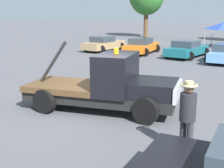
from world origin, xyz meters
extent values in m
plane|color=#545459|center=(0.00, 0.00, 0.00)|extent=(160.00, 160.00, 0.00)
cube|color=black|center=(0.00, 0.00, 0.53)|extent=(5.76, 3.06, 0.35)
cube|color=black|center=(1.92, 0.47, 0.98)|extent=(1.90, 2.03, 0.55)
cube|color=silver|center=(2.71, 0.66, 0.95)|extent=(0.55, 1.79, 0.50)
cube|color=black|center=(0.59, 0.14, 1.41)|extent=(1.65, 2.25, 1.42)
cube|color=brown|center=(-1.33, -0.32, 0.81)|extent=(3.14, 2.61, 0.22)
cylinder|color=black|center=(-1.84, -0.45, 1.70)|extent=(1.18, 0.40, 1.63)
cylinder|color=orange|center=(0.59, 0.14, 2.23)|extent=(0.18, 0.18, 0.20)
cylinder|color=black|center=(1.62, 1.38, 0.44)|extent=(0.88, 0.26, 0.88)
cylinder|color=black|center=(2.07, -0.48, 0.44)|extent=(0.88, 0.26, 0.88)
cylinder|color=black|center=(-1.96, 0.51, 0.44)|extent=(0.88, 0.26, 0.88)
cylinder|color=black|center=(-1.50, -1.35, 0.44)|extent=(0.88, 0.26, 0.88)
cylinder|color=black|center=(4.43, -2.80, 0.34)|extent=(0.68, 0.22, 0.68)
cylinder|color=#38383D|center=(3.78, -1.83, 0.45)|extent=(0.17, 0.17, 0.90)
cylinder|color=#38383D|center=(3.99, -1.92, 0.45)|extent=(0.17, 0.17, 0.90)
cylinder|color=#28282D|center=(3.88, -1.88, 1.26)|extent=(0.41, 0.41, 0.71)
sphere|color=brown|center=(3.88, -1.88, 1.73)|extent=(0.24, 0.24, 0.24)
torus|color=tan|center=(3.88, -1.88, 1.82)|extent=(0.43, 0.43, 0.06)
cylinder|color=tan|center=(3.88, -1.88, 1.87)|extent=(0.22, 0.22, 0.11)
cube|color=tan|center=(-9.37, 14.62, 0.54)|extent=(2.08, 4.55, 0.60)
cube|color=#333D47|center=(-9.39, 14.39, 1.09)|extent=(1.69, 1.96, 0.50)
cylinder|color=black|center=(-10.13, 16.18, 0.34)|extent=(0.68, 0.22, 0.68)
cylinder|color=black|center=(-8.43, 16.07, 0.34)|extent=(0.68, 0.22, 0.68)
cylinder|color=black|center=(-10.32, 13.16, 0.34)|extent=(0.68, 0.22, 0.68)
cylinder|color=black|center=(-8.62, 13.05, 0.34)|extent=(0.68, 0.22, 0.68)
cube|color=orange|center=(-5.65, 14.76, 0.54)|extent=(2.27, 4.61, 0.60)
cube|color=#333D47|center=(-5.62, 14.54, 1.09)|extent=(1.77, 2.03, 0.50)
cylinder|color=black|center=(-6.66, 16.17, 0.34)|extent=(0.68, 0.22, 0.68)
cylinder|color=black|center=(-4.97, 16.36, 0.34)|extent=(0.68, 0.22, 0.68)
cylinder|color=black|center=(-6.32, 13.17, 0.34)|extent=(0.68, 0.22, 0.68)
cylinder|color=black|center=(-4.64, 13.36, 0.34)|extent=(0.68, 0.22, 0.68)
cube|color=#196670|center=(-1.64, 14.70, 0.54)|extent=(2.26, 4.69, 0.60)
cube|color=#333D47|center=(-1.66, 14.47, 1.09)|extent=(1.81, 2.04, 0.50)
cylinder|color=black|center=(-2.40, 16.31, 0.34)|extent=(0.68, 0.22, 0.68)
cylinder|color=black|center=(-0.62, 16.16, 0.34)|extent=(0.68, 0.22, 0.68)
cylinder|color=black|center=(-2.66, 13.23, 0.34)|extent=(0.68, 0.22, 0.68)
cylinder|color=black|center=(-0.88, 13.08, 0.34)|extent=(0.68, 0.22, 0.68)
cylinder|color=black|center=(0.60, 15.40, 0.34)|extent=(0.68, 0.22, 0.68)
cylinder|color=black|center=(0.76, 12.19, 0.34)|extent=(0.68, 0.22, 0.68)
cylinder|color=#9E9EA3|center=(-2.18, 21.48, 0.89)|extent=(0.07, 0.07, 1.79)
cylinder|color=#9E9EA3|center=(-2.18, 24.29, 0.89)|extent=(0.07, 0.07, 1.79)
pyramid|color=#2D4CB7|center=(-0.77, 22.89, 2.13)|extent=(2.81, 2.81, 0.69)
cylinder|color=brown|center=(-12.46, 29.78, 1.48)|extent=(0.59, 0.59, 2.96)
cube|color=black|center=(0.97, 3.73, 0.02)|extent=(0.40, 0.40, 0.04)
cone|color=orange|center=(0.97, 3.73, 0.28)|extent=(0.36, 0.36, 0.55)
camera|label=1|loc=(6.17, -9.19, 3.61)|focal=50.00mm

